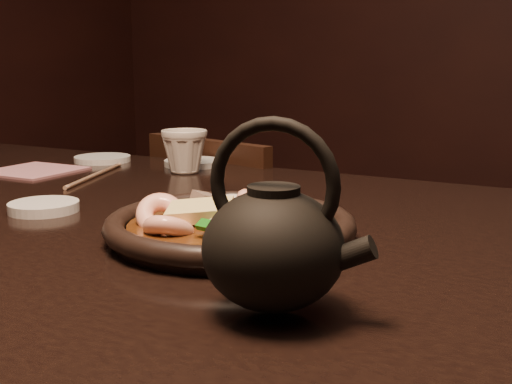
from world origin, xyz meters
The scene contains 11 objects.
table centered at (0.00, 0.00, 0.67)m, with size 1.60×0.90×0.75m.
chair centered at (-0.17, 0.58, 0.43)m, with size 0.45×0.45×0.79m.
plate centered at (0.18, -0.04, 0.76)m, with size 0.29×0.29×0.03m.
stirfry centered at (0.18, -0.04, 0.77)m, with size 0.21×0.21×0.06m.
soy_dish centered at (-0.12, -0.04, 0.76)m, with size 0.10×0.10×0.01m, color silver.
saucer_left centered at (-0.37, 0.34, 0.76)m, with size 0.11×0.11×0.01m, color silver.
saucer_right centered at (-0.17, 0.39, 0.76)m, with size 0.12×0.12×0.01m, color silver.
tea_cup centered at (-0.14, 0.32, 0.79)m, with size 0.09×0.08×0.09m, color beige.
chopsticks centered at (-0.25, 0.20, 0.75)m, with size 0.09×0.23×0.01m.
napkin centered at (-0.39, 0.19, 0.75)m, with size 0.15×0.15×0.00m, color #A06269.
teapot centered at (0.32, -0.21, 0.81)m, with size 0.14×0.12×0.16m.
Camera 1 is at (0.55, -0.64, 0.95)m, focal length 45.00 mm.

